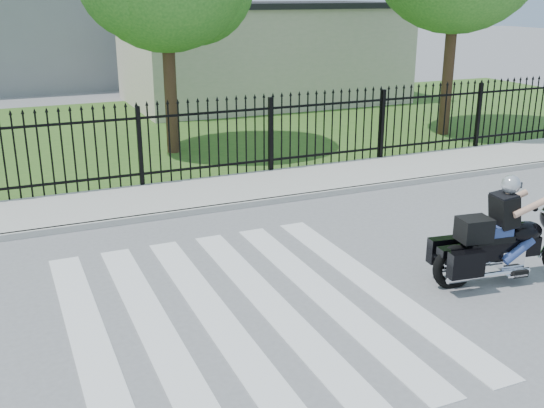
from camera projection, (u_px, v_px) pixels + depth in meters
name	position (u px, v px, depth m)	size (l,w,h in m)	color
ground	(244.00, 311.00, 8.45)	(120.00, 120.00, 0.00)	slate
crosswalk	(244.00, 310.00, 8.45)	(5.00, 5.50, 0.01)	silver
sidewalk	(154.00, 200.00, 12.78)	(40.00, 2.00, 0.12)	#ADAAA3
curb	(167.00, 215.00, 11.91)	(40.00, 0.12, 0.12)	#ADAAA3
grass_strip	(98.00, 135.00, 18.88)	(40.00, 12.00, 0.02)	#2E591E
iron_fence	(140.00, 149.00, 13.39)	(26.00, 0.04, 1.80)	black
building_low	(262.00, 55.00, 24.48)	(10.00, 6.00, 3.50)	beige
building_low_roof	(262.00, 5.00, 23.90)	(10.20, 6.20, 0.20)	black
motorcycle_rider	(507.00, 237.00, 9.16)	(2.47, 0.98, 1.64)	black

